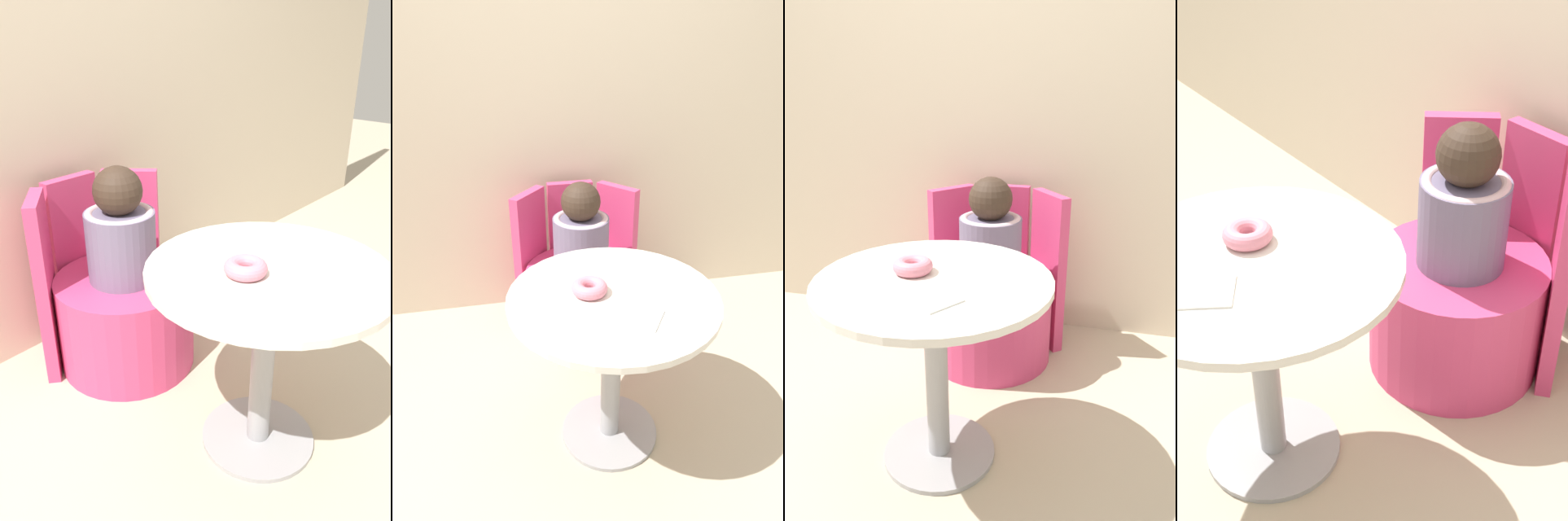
% 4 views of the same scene
% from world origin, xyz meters
% --- Properties ---
extents(ground_plane, '(12.00, 12.00, 0.00)m').
position_xyz_m(ground_plane, '(0.00, 0.00, 0.00)').
color(ground_plane, '#B7A88E').
extents(back_wall, '(6.00, 0.06, 2.40)m').
position_xyz_m(back_wall, '(0.00, 1.13, 1.20)').
color(back_wall, beige).
rests_on(back_wall, ground_plane).
extents(round_table, '(0.76, 0.76, 0.68)m').
position_xyz_m(round_table, '(0.08, 0.01, 0.52)').
color(round_table, '#99999E').
rests_on(round_table, ground_plane).
extents(tub_chair, '(0.57, 0.57, 0.40)m').
position_xyz_m(tub_chair, '(0.10, 0.71, 0.20)').
color(tub_chair, '#D13D70').
rests_on(tub_chair, ground_plane).
extents(booth_backrest, '(0.67, 0.24, 0.76)m').
position_xyz_m(booth_backrest, '(0.10, 0.94, 0.38)').
color(booth_backrest, '#D13D70').
rests_on(booth_backrest, ground_plane).
extents(child_figure, '(0.28, 0.28, 0.46)m').
position_xyz_m(child_figure, '(0.10, 0.71, 0.60)').
color(child_figure, slate).
rests_on(child_figure, tub_chair).
extents(donut, '(0.13, 0.13, 0.05)m').
position_xyz_m(donut, '(0.00, 0.04, 0.71)').
color(donut, pink).
rests_on(donut, round_table).
extents(paper_napkin, '(0.17, 0.17, 0.01)m').
position_xyz_m(paper_napkin, '(0.14, -0.14, 0.69)').
color(paper_napkin, white).
rests_on(paper_napkin, round_table).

